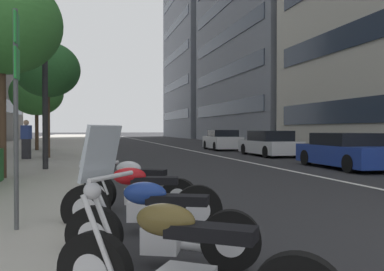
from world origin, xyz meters
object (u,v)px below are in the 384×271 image
(car_approaching_light, at_px, (346,152))
(parking_sign_by_curb, at_px, (16,92))
(motorcycle_under_tarp, at_px, (182,268))
(street_tree_by_lamp_post, at_px, (37,93))
(motorcycle_far_end_row, at_px, (139,201))
(street_tree_near_plaza_corner, at_px, (47,70))
(street_tree_mid_sidewalk, at_px, (1,24))
(motorcycle_second_in_row, at_px, (157,225))
(car_mid_block_traffic, at_px, (222,140))
(pedestrian_on_plaza, at_px, (26,139))
(car_lead_in_lane, at_px, (269,144))
(street_lamp_with_banners, at_px, (55,13))
(motorcycle_by_sign_pole, at_px, (137,189))

(car_approaching_light, xyz_separation_m, parking_sign_by_curb, (-7.65, 10.16, 1.30))
(car_approaching_light, distance_m, parking_sign_by_curb, 12.78)
(motorcycle_under_tarp, distance_m, street_tree_by_lamp_post, 25.09)
(motorcycle_far_end_row, distance_m, street_tree_near_plaza_corner, 14.86)
(car_approaching_light, xyz_separation_m, street_tree_mid_sidewalk, (-1.51, 11.49, 3.62))
(motorcycle_second_in_row, height_order, street_tree_near_plaza_corner, street_tree_near_plaza_corner)
(car_mid_block_traffic, height_order, parking_sign_by_curb, parking_sign_by_curb)
(motorcycle_second_in_row, distance_m, street_tree_mid_sidewalk, 8.96)
(street_tree_mid_sidewalk, relative_size, pedestrian_on_plaza, 3.18)
(car_mid_block_traffic, xyz_separation_m, parking_sign_by_curb, (-21.79, 10.06, 1.26))
(car_mid_block_traffic, relative_size, parking_sign_by_curb, 1.52)
(motorcycle_under_tarp, xyz_separation_m, car_lead_in_lane, (17.76, -8.94, 0.21))
(motorcycle_under_tarp, bearing_deg, motorcycle_far_end_row, -55.47)
(motorcycle_far_end_row, relative_size, car_approaching_light, 0.48)
(street_lamp_with_banners, distance_m, street_tree_by_lamp_post, 13.61)
(pedestrian_on_plaza, bearing_deg, car_mid_block_traffic, 156.88)
(car_lead_in_lane, bearing_deg, motorcycle_by_sign_pole, 147.17)
(pedestrian_on_plaza, bearing_deg, car_approaching_light, 95.54)
(motorcycle_far_end_row, height_order, car_mid_block_traffic, motorcycle_far_end_row)
(car_approaching_light, relative_size, street_lamp_with_banners, 0.53)
(parking_sign_by_curb, relative_size, street_lamp_with_banners, 0.33)
(street_tree_by_lamp_post, bearing_deg, street_tree_mid_sidewalk, -176.66)
(motorcycle_second_in_row, distance_m, pedestrian_on_plaza, 15.36)
(street_tree_near_plaza_corner, bearing_deg, motorcycle_second_in_row, -170.92)
(motorcycle_under_tarp, xyz_separation_m, motorcycle_by_sign_pole, (4.15, -0.15, -0.03))
(car_lead_in_lane, bearing_deg, motorcycle_second_in_row, 151.55)
(car_lead_in_lane, relative_size, street_tree_by_lamp_post, 0.92)
(street_tree_by_lamp_post, bearing_deg, parking_sign_by_curb, -174.13)
(car_approaching_light, distance_m, street_tree_near_plaza_corner, 13.31)
(motorcycle_far_end_row, bearing_deg, car_lead_in_lane, -105.31)
(car_approaching_light, xyz_separation_m, car_lead_in_lane, (7.32, -0.32, 0.03))
(motorcycle_under_tarp, height_order, car_lead_in_lane, motorcycle_under_tarp)
(motorcycle_by_sign_pole, bearing_deg, street_tree_mid_sidewalk, -25.43)
(street_tree_near_plaza_corner, relative_size, pedestrian_on_plaza, 3.09)
(street_lamp_with_banners, bearing_deg, parking_sign_by_curb, -179.13)
(motorcycle_far_end_row, xyz_separation_m, car_lead_in_lane, (14.99, -8.92, 0.20))
(car_mid_block_traffic, bearing_deg, street_tree_by_lamp_post, 92.69)
(motorcycle_under_tarp, bearing_deg, motorcycle_second_in_row, -56.79)
(motorcycle_far_end_row, distance_m, street_tree_mid_sidewalk, 7.79)
(street_tree_near_plaza_corner, distance_m, street_tree_by_lamp_post, 7.77)
(motorcycle_by_sign_pole, distance_m, street_tree_near_plaza_corner, 13.58)
(car_mid_block_traffic, bearing_deg, car_lead_in_lane, -173.70)
(street_tree_mid_sidewalk, bearing_deg, motorcycle_far_end_row, -154.82)
(car_mid_block_traffic, xyz_separation_m, street_tree_mid_sidewalk, (-15.65, 11.38, 3.58))
(car_approaching_light, xyz_separation_m, street_tree_by_lamp_post, (14.15, 12.40, 3.10))
(car_approaching_light, relative_size, parking_sign_by_curb, 1.61)
(street_lamp_with_banners, relative_size, street_tree_mid_sidewalk, 1.57)
(motorcycle_under_tarp, distance_m, street_tree_near_plaza_corner, 17.52)
(car_mid_block_traffic, xyz_separation_m, street_lamp_with_banners, (-13.35, 10.19, 4.59))
(car_approaching_light, height_order, street_tree_near_plaza_corner, street_tree_near_plaza_corner)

